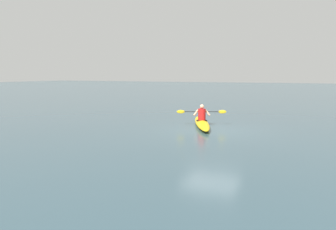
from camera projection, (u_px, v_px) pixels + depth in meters
ground_plane at (212, 130)px, 15.40m from camera, size 160.00×160.00×0.00m
kayak at (202, 123)px, 16.60m from camera, size 2.41×4.57×0.29m
kayaker at (202, 113)px, 16.61m from camera, size 2.25×1.00×0.76m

